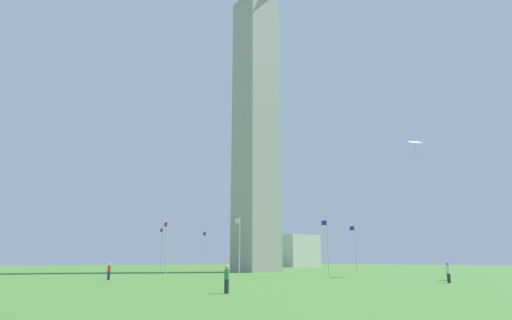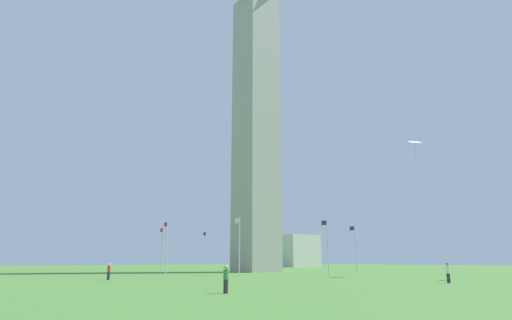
% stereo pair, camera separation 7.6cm
% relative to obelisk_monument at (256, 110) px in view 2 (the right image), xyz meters
% --- Properties ---
extents(ground_plane, '(260.00, 260.00, 0.00)m').
position_rel_obelisk_monument_xyz_m(ground_plane, '(0.00, 0.00, -28.67)').
color(ground_plane, '#477A33').
extents(obelisk_monument, '(6.31, 6.31, 57.35)m').
position_rel_obelisk_monument_xyz_m(obelisk_monument, '(0.00, 0.00, 0.00)').
color(obelisk_monument, '#A8A399').
rests_on(obelisk_monument, ground).
extents(flagpole_n, '(1.12, 0.14, 7.56)m').
position_rel_obelisk_monument_xyz_m(flagpole_n, '(16.56, 0.00, -24.51)').
color(flagpole_n, silver).
rests_on(flagpole_n, ground).
extents(flagpole_ne, '(1.12, 0.14, 7.56)m').
position_rel_obelisk_monument_xyz_m(flagpole_ne, '(11.73, 11.67, -24.51)').
color(flagpole_ne, silver).
rests_on(flagpole_ne, ground).
extents(flagpole_e, '(1.12, 0.14, 7.56)m').
position_rel_obelisk_monument_xyz_m(flagpole_e, '(0.06, 16.50, -24.51)').
color(flagpole_e, silver).
rests_on(flagpole_e, ground).
extents(flagpole_se, '(1.12, 0.14, 7.56)m').
position_rel_obelisk_monument_xyz_m(flagpole_se, '(-11.60, 11.67, -24.51)').
color(flagpole_se, silver).
rests_on(flagpole_se, ground).
extents(flagpole_s, '(1.12, 0.14, 7.56)m').
position_rel_obelisk_monument_xyz_m(flagpole_s, '(-16.44, 0.00, -24.51)').
color(flagpole_s, silver).
rests_on(flagpole_s, ground).
extents(flagpole_sw, '(1.12, 0.14, 7.56)m').
position_rel_obelisk_monument_xyz_m(flagpole_sw, '(-11.60, -11.67, -24.51)').
color(flagpole_sw, silver).
rests_on(flagpole_sw, ground).
extents(flagpole_w, '(1.12, 0.14, 7.56)m').
position_rel_obelisk_monument_xyz_m(flagpole_w, '(0.06, -16.50, -24.51)').
color(flagpole_w, silver).
rests_on(flagpole_w, ground).
extents(flagpole_nw, '(1.12, 0.14, 7.56)m').
position_rel_obelisk_monument_xyz_m(flagpole_nw, '(11.73, -11.67, -24.51)').
color(flagpole_nw, silver).
rests_on(flagpole_nw, ground).
extents(person_green_shirt, '(0.32, 0.32, 1.63)m').
position_rel_obelisk_monument_xyz_m(person_green_shirt, '(-36.73, 30.29, -27.87)').
color(person_green_shirt, '#2D2D38').
rests_on(person_green_shirt, ground).
extents(person_white_shirt, '(0.32, 0.32, 1.74)m').
position_rel_obelisk_monument_xyz_m(person_white_shirt, '(-38.41, 8.33, -27.81)').
color(person_white_shirt, '#2D2D38').
rests_on(person_white_shirt, ground).
extents(person_red_shirt, '(0.32, 0.32, 1.61)m').
position_rel_obelisk_monument_xyz_m(person_red_shirt, '(-14.76, 29.79, -27.88)').
color(person_red_shirt, '#2D2D38').
rests_on(person_red_shirt, ground).
extents(kite_white_diamond, '(2.00, 2.04, 2.46)m').
position_rel_obelisk_monument_xyz_m(kite_white_diamond, '(-28.62, -4.15, -11.82)').
color(kite_white_diamond, white).
extents(distant_building, '(25.71, 11.23, 9.26)m').
position_rel_obelisk_monument_xyz_m(distant_building, '(46.22, -44.33, -24.04)').
color(distant_building, beige).
rests_on(distant_building, ground).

